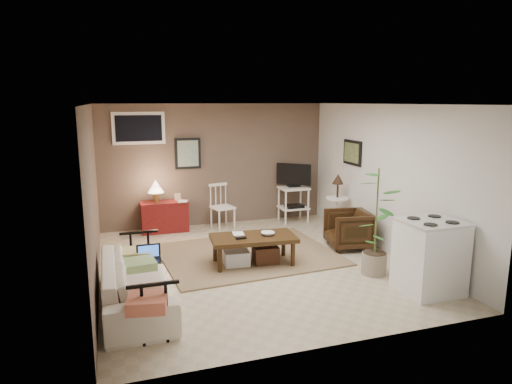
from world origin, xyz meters
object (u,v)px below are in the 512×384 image
object	(u,v)px
spindle_chair	(222,207)
sofa	(136,276)
red_console	(164,214)
stove	(430,256)
tv_stand	(294,191)
side_table	(337,197)
armchair	(349,228)
potted_plant	(376,218)
coffee_table	(253,248)

from	to	relation	value
spindle_chair	sofa	bearing A→B (deg)	-120.76
red_console	stove	bearing A→B (deg)	-53.17
red_console	tv_stand	xyz separation A→B (m)	(2.63, -0.07, 0.29)
side_table	armchair	size ratio (longest dim) A/B	1.60
stove	sofa	bearing A→B (deg)	168.57
side_table	spindle_chair	bearing A→B (deg)	152.48
potted_plant	sofa	bearing A→B (deg)	-179.64
armchair	potted_plant	bearing A→B (deg)	-1.85
sofa	potted_plant	bearing A→B (deg)	-89.64
side_table	potted_plant	size ratio (longest dim) A/B	0.72
potted_plant	stove	xyz separation A→B (m)	(0.33, -0.76, -0.35)
coffee_table	armchair	size ratio (longest dim) A/B	1.87
stove	potted_plant	bearing A→B (deg)	113.46
red_console	stove	xyz separation A→B (m)	(2.92, -3.90, 0.13)
side_table	potted_plant	xyz separation A→B (m)	(-0.49, -2.05, 0.13)
side_table	stove	size ratio (longest dim) A/B	1.17
coffee_table	sofa	size ratio (longest dim) A/B	0.66
side_table	armchair	world-z (taller)	side_table
coffee_table	tv_stand	distance (m)	2.72
coffee_table	stove	xyz separation A→B (m)	(1.87, -1.65, 0.21)
coffee_table	side_table	distance (m)	2.38
spindle_chair	stove	bearing A→B (deg)	-64.82
tv_stand	side_table	xyz separation A→B (m)	(0.45, -1.02, 0.06)
tv_stand	sofa	bearing A→B (deg)	-137.28
side_table	tv_stand	bearing A→B (deg)	113.65
tv_stand	stove	world-z (taller)	tv_stand
tv_stand	potted_plant	size ratio (longest dim) A/B	0.77
sofa	stove	bearing A→B (deg)	-101.43
armchair	potted_plant	world-z (taller)	potted_plant
stove	spindle_chair	bearing A→B (deg)	115.18
red_console	potted_plant	bearing A→B (deg)	-50.49
sofa	stove	distance (m)	3.71
sofa	armchair	distance (m)	3.75
stove	tv_stand	bearing A→B (deg)	94.31
red_console	potted_plant	size ratio (longest dim) A/B	0.65
spindle_chair	armchair	xyz separation A→B (m)	(1.71, -1.89, -0.05)
sofa	armchair	bearing A→B (deg)	-71.39
armchair	stove	size ratio (longest dim) A/B	0.73
sofa	tv_stand	distance (m)	4.56
sofa	armchair	xyz separation A→B (m)	(3.55, 1.20, -0.03)
spindle_chair	stove	xyz separation A→B (m)	(1.80, -3.82, 0.07)
coffee_table	spindle_chair	size ratio (longest dim) A/B	1.52
red_console	side_table	distance (m)	3.29
tv_stand	coffee_table	bearing A→B (deg)	-125.98
potted_plant	stove	world-z (taller)	potted_plant
potted_plant	stove	size ratio (longest dim) A/B	1.62
stove	red_console	bearing A→B (deg)	126.83
red_console	stove	world-z (taller)	red_console
coffee_table	stove	world-z (taller)	stove
coffee_table	sofa	distance (m)	1.99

